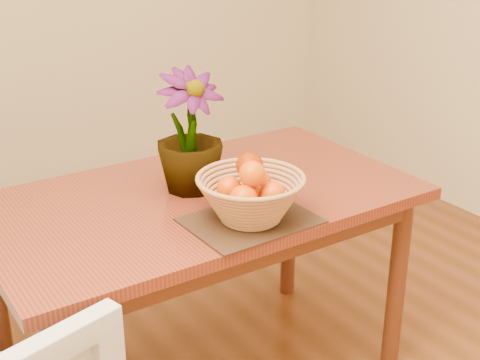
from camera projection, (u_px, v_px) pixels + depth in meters
table at (201, 218)px, 2.22m from camera, size 1.40×0.80×0.75m
placemat at (250, 220)px, 1.99m from camera, size 0.38×0.29×0.01m
wicker_basket at (251, 200)px, 1.96m from camera, size 0.32×0.32×0.13m
orange_pile at (251, 182)px, 1.95m from camera, size 0.19×0.18×0.15m
potted_plant at (189, 132)px, 2.14m from camera, size 0.23×0.23×0.40m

